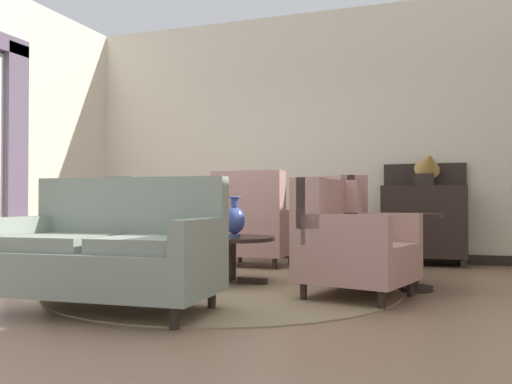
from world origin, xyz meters
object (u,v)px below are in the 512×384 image
at_px(coffee_table, 231,246).
at_px(settee, 111,253).
at_px(sideboard, 424,220).
at_px(armchair_far_left, 254,227).
at_px(armchair_near_sideboard, 354,237).
at_px(porcelain_vase, 235,219).
at_px(gramophone, 427,166).
at_px(armchair_back_corner, 116,237).
at_px(side_table, 414,244).
at_px(armchair_near_window, 350,245).

distance_m(coffee_table, settee, 1.48).
distance_m(settee, sideboard, 4.10).
bearing_deg(armchair_far_left, armchair_near_sideboard, 150.27).
bearing_deg(porcelain_vase, settee, -103.07).
bearing_deg(porcelain_vase, armchair_far_left, 101.66).
bearing_deg(gramophone, sideboard, 117.77).
relative_size(porcelain_vase, sideboard, 0.30).
relative_size(armchair_far_left, armchair_back_corner, 1.13).
height_order(porcelain_vase, armchair_far_left, armchair_far_left).
bearing_deg(porcelain_vase, sideboard, 52.34).
height_order(porcelain_vase, armchair_near_sideboard, armchair_near_sideboard).
height_order(armchair_back_corner, side_table, armchair_back_corner).
height_order(coffee_table, side_table, side_table).
distance_m(armchair_far_left, armchair_near_sideboard, 1.48).
distance_m(settee, side_table, 2.54).
bearing_deg(armchair_far_left, sideboard, -156.84).
bearing_deg(sideboard, armchair_back_corner, -139.93).
relative_size(porcelain_vase, armchair_near_sideboard, 0.32).
height_order(coffee_table, armchair_far_left, armchair_far_left).
relative_size(coffee_table, settee, 0.53).
xyz_separation_m(porcelain_vase, settee, (-0.35, -1.49, -0.20)).
xyz_separation_m(settee, side_table, (1.97, 1.62, -0.00)).
relative_size(coffee_table, armchair_near_window, 0.84).
bearing_deg(armchair_near_window, porcelain_vase, 85.49).
bearing_deg(armchair_far_left, armchair_near_window, 129.67).
xyz_separation_m(settee, armchair_far_left, (0.08, 2.77, 0.06)).
distance_m(sideboard, gramophone, 0.65).
xyz_separation_m(settee, gramophone, (2.02, 3.51, 0.78)).
bearing_deg(gramophone, porcelain_vase, -129.60).
bearing_deg(porcelain_vase, armchair_back_corner, -168.67).
distance_m(armchair_back_corner, armchair_near_sideboard, 2.32).
bearing_deg(armchair_far_left, coffee_table, 99.90).
height_order(settee, armchair_back_corner, armchair_back_corner).
bearing_deg(side_table, armchair_far_left, 148.59).
xyz_separation_m(armchair_near_sideboard, side_table, (0.59, -0.43, -0.03)).
xyz_separation_m(armchair_near_window, sideboard, (0.48, 2.50, 0.12)).
xyz_separation_m(porcelain_vase, side_table, (1.62, 0.13, -0.20)).
distance_m(coffee_table, sideboard, 2.71).
height_order(coffee_table, gramophone, gramophone).
height_order(armchair_near_sideboard, side_table, armchair_near_sideboard).
distance_m(armchair_near_window, sideboard, 2.55).
bearing_deg(gramophone, armchair_near_window, -102.16).
height_order(armchair_far_left, armchair_near_sideboard, armchair_far_left).
xyz_separation_m(porcelain_vase, sideboard, (1.63, 2.11, -0.06)).
bearing_deg(coffee_table, sideboard, 52.51).
xyz_separation_m(armchair_near_window, gramophone, (0.52, 2.42, 0.77)).
xyz_separation_m(armchair_near_sideboard, sideboard, (0.60, 1.55, 0.12)).
bearing_deg(coffee_table, porcelain_vase, 62.40).
height_order(coffee_table, sideboard, sideboard).
bearing_deg(sideboard, armchair_near_window, -100.75).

